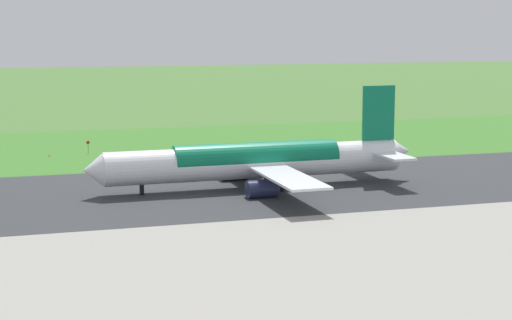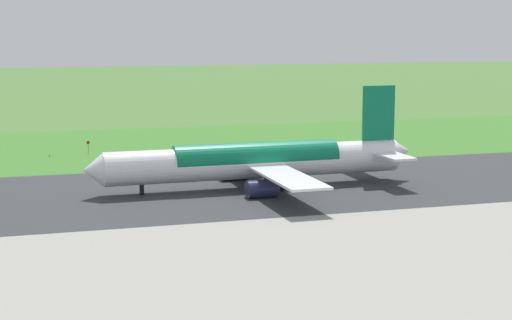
# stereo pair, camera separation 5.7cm
# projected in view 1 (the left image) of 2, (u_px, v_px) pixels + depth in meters

# --- Properties ---
(ground_plane) EXTENTS (800.00, 800.00, 0.00)m
(ground_plane) POSITION_uv_depth(u_px,v_px,m) (249.00, 188.00, 131.57)
(ground_plane) COLOR #477233
(runway_asphalt) EXTENTS (600.00, 41.82, 0.06)m
(runway_asphalt) POSITION_uv_depth(u_px,v_px,m) (249.00, 188.00, 131.56)
(runway_asphalt) COLOR #2D3033
(runway_asphalt) RESTS_ON ground
(apron_concrete) EXTENTS (440.00, 110.00, 0.05)m
(apron_concrete) POSITION_uv_depth(u_px,v_px,m) (425.00, 305.00, 76.64)
(apron_concrete) COLOR gray
(apron_concrete) RESTS_ON ground
(grass_verge_foreground) EXTENTS (600.00, 80.00, 0.04)m
(grass_verge_foreground) POSITION_uv_depth(u_px,v_px,m) (192.00, 151.00, 170.77)
(grass_verge_foreground) COLOR #3C782B
(grass_verge_foreground) RESTS_ON ground
(airliner_main) EXTENTS (54.01, 44.08, 15.88)m
(airliner_main) POSITION_uv_depth(u_px,v_px,m) (258.00, 161.00, 131.32)
(airliner_main) COLOR white
(airliner_main) RESTS_ON ground
(no_stopping_sign) EXTENTS (0.60, 0.10, 2.57)m
(no_stopping_sign) POSITION_uv_depth(u_px,v_px,m) (88.00, 146.00, 166.94)
(no_stopping_sign) COLOR slate
(no_stopping_sign) RESTS_ON ground
(traffic_cone_orange) EXTENTS (0.40, 0.40, 0.55)m
(traffic_cone_orange) POSITION_uv_depth(u_px,v_px,m) (49.00, 155.00, 163.08)
(traffic_cone_orange) COLOR orange
(traffic_cone_orange) RESTS_ON ground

